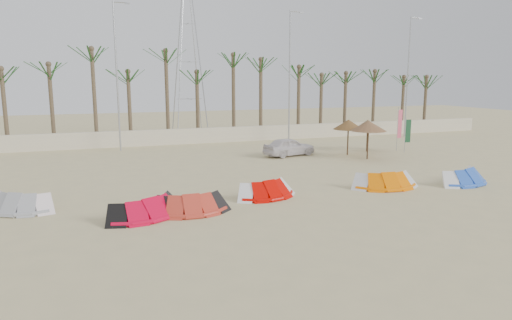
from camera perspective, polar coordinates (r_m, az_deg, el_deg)
name	(u,v)px	position (r m, az deg, el deg)	size (l,w,h in m)	color
ground	(306,217)	(18.54, 6.28, -7.07)	(120.00, 120.00, 0.00)	#CDBB82
boundary_wall	(193,136)	(38.99, -7.93, 2.99)	(60.00, 0.30, 1.30)	beige
palm_line	(195,67)	(40.31, -7.63, 11.49)	(52.00, 4.00, 7.70)	brown
lamp_b	(117,74)	(35.95, -16.96, 10.23)	(1.25, 0.14, 11.00)	#A5A8AD
lamp_c	(290,75)	(39.24, 4.27, 10.60)	(1.25, 0.14, 11.00)	#A5A8AD
lamp_d	(408,75)	(45.43, 18.48, 10.05)	(1.25, 0.14, 11.00)	#A5A8AD
pylon	(190,135)	(45.11, -8.22, 3.12)	(3.00, 3.00, 14.00)	#A5A8AD
kite_grey	(19,201)	(21.63, -27.52, -4.53)	(3.48, 2.60, 0.90)	#9A9B9E
kite_red_left	(146,205)	(19.03, -13.56, -5.53)	(3.90, 2.84, 0.90)	red
kite_red_mid	(189,202)	(19.24, -8.39, -5.18)	(3.22, 1.58, 0.90)	red
kite_red_right	(265,188)	(21.44, 1.14, -3.47)	(3.29, 2.14, 0.90)	#D20600
kite_orange	(382,179)	(24.17, 15.46, -2.27)	(3.55, 1.86, 0.90)	#FE7100
kite_blue	(461,175)	(26.54, 24.20, -1.71)	(3.58, 2.30, 0.90)	blue
parasol_left	(348,125)	(33.36, 11.48, 4.37)	(2.18, 2.18, 2.56)	#4C331E
parasol_mid	(369,126)	(31.92, 13.89, 4.16)	(2.44, 2.44, 2.64)	#4C331E
parasol_right	(368,124)	(35.32, 13.80, 4.34)	(1.95, 1.95, 2.41)	#4C331E
flag_pink	(400,125)	(36.29, 17.51, 4.17)	(0.45, 0.09, 3.31)	#A5A8AD
flag_green	(407,132)	(35.62, 18.38, 3.35)	(0.45, 0.08, 2.61)	#A5A8AD
car	(289,147)	(32.63, 4.17, 1.67)	(1.54, 3.84, 1.31)	silver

